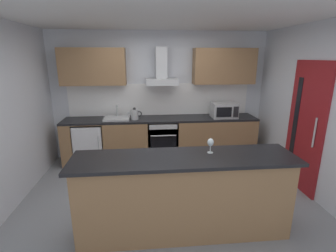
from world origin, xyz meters
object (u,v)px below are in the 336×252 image
object	(u,v)px
oven	(162,139)
wine_glass	(211,143)
refrigerator	(90,143)
sink	(117,118)
range_hood	(162,73)
kettle	(135,114)
microwave	(224,110)

from	to	relation	value
oven	wine_glass	distance (m)	2.29
oven	refrigerator	distance (m)	1.45
oven	sink	size ratio (longest dim) A/B	1.60
refrigerator	wine_glass	world-z (taller)	wine_glass
refrigerator	range_hood	size ratio (longest dim) A/B	1.18
kettle	sink	bearing A→B (deg)	172.75
microwave	wine_glass	size ratio (longest dim) A/B	2.81
oven	kettle	xyz separation A→B (m)	(-0.55, -0.03, 0.55)
kettle	range_hood	world-z (taller)	range_hood
refrigerator	sink	size ratio (longest dim) A/B	1.70
microwave	sink	xyz separation A→B (m)	(-2.16, 0.04, -0.12)
microwave	wine_glass	bearing A→B (deg)	-111.68
refrigerator	microwave	xyz separation A→B (m)	(2.71, -0.03, 0.62)
refrigerator	oven	bearing A→B (deg)	0.11
oven	range_hood	bearing A→B (deg)	90.00
kettle	wine_glass	distance (m)	2.33
refrigerator	wine_glass	distance (m)	2.93
range_hood	wine_glass	size ratio (longest dim) A/B	4.05
microwave	sink	distance (m)	2.16
microwave	wine_glass	xyz separation A→B (m)	(-0.84, -2.12, 0.08)
kettle	wine_glass	size ratio (longest dim) A/B	1.62
sink	kettle	distance (m)	0.36
range_hood	microwave	bearing A→B (deg)	-7.13
refrigerator	range_hood	distance (m)	1.99
sink	range_hood	size ratio (longest dim) A/B	0.69
wine_glass	microwave	bearing A→B (deg)	68.32
microwave	range_hood	xyz separation A→B (m)	(-1.26, 0.16, 0.74)
wine_glass	range_hood	bearing A→B (deg)	100.29
sink	kettle	world-z (taller)	sink
kettle	wine_glass	bearing A→B (deg)	-65.59
kettle	microwave	bearing A→B (deg)	0.18
refrigerator	wine_glass	bearing A→B (deg)	-49.06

